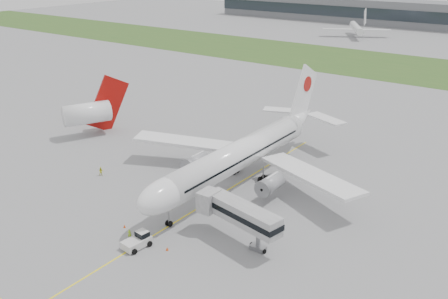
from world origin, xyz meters
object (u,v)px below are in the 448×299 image
Objects in this scene: pushback_tug at (138,240)px; jet_bridge at (237,212)px; airliner at (242,153)px; neighbor_aircraft at (90,112)px; ground_crew_near at (130,234)px.

jet_bridge is at bearing 47.99° from pushback_tug.
jet_bridge is (10.86, -17.28, -0.89)m from airliner.
neighbor_aircraft is at bearing 179.38° from airliner.
pushback_tug is (0.27, -26.65, -4.70)m from airliner.
ground_crew_near is 47.90m from neighbor_aircraft.
pushback_tug is 2.86× the size of ground_crew_near.
airliner is 3.19× the size of neighbor_aircraft.
ground_crew_near is 0.09× the size of neighbor_aircraft.
airliner is at bearing -136.06° from ground_crew_near.
ground_crew_near is at bearing -9.46° from neighbor_aircraft.
airliner is 41.93m from neighbor_aircraft.
airliner is at bearing 23.53° from neighbor_aircraft.
ground_crew_near is (-13.09, -8.65, -4.01)m from jet_bridge.
pushback_tug reaches higher than ground_crew_near.
jet_bridge is 16.19m from ground_crew_near.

